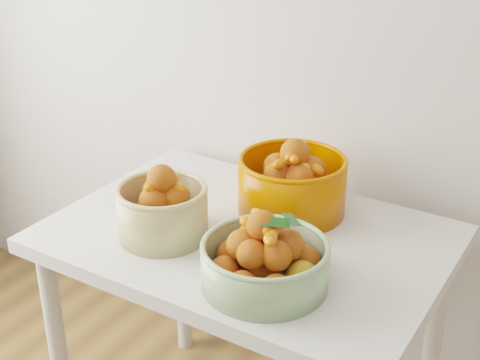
# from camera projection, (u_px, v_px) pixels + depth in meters

# --- Properties ---
(table) EXTENTS (1.00, 0.70, 0.75)m
(table) POSITION_uv_depth(u_px,v_px,m) (247.00, 264.00, 1.76)
(table) COLOR silver
(table) RESTS_ON ground
(bowl_cream) EXTENTS (0.30, 0.30, 0.20)m
(bowl_cream) POSITION_uv_depth(u_px,v_px,m) (163.00, 209.00, 1.67)
(bowl_cream) COLOR tan
(bowl_cream) RESTS_ON table
(bowl_green) EXTENTS (0.29, 0.29, 0.19)m
(bowl_green) POSITION_uv_depth(u_px,v_px,m) (266.00, 260.00, 1.48)
(bowl_green) COLOR #8BAC7C
(bowl_green) RESTS_ON table
(bowl_orange) EXTENTS (0.32, 0.32, 0.21)m
(bowl_orange) POSITION_uv_depth(u_px,v_px,m) (293.00, 183.00, 1.79)
(bowl_orange) COLOR #CD4E00
(bowl_orange) RESTS_ON table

